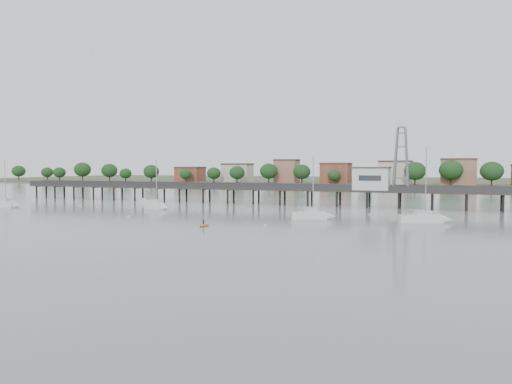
% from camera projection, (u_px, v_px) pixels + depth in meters
% --- Properties ---
extents(ground_plane, '(500.00, 500.00, 0.00)m').
position_uv_depth(ground_plane, '(120.00, 236.00, 67.94)').
color(ground_plane, slate).
rests_on(ground_plane, ground).
extents(pier, '(150.00, 5.00, 5.50)m').
position_uv_depth(pier, '(269.00, 189.00, 123.55)').
color(pier, '#2D2823').
rests_on(pier, ground).
extents(pier_building, '(8.40, 5.40, 5.30)m').
position_uv_depth(pier_building, '(372.00, 178.00, 114.30)').
color(pier_building, silver).
rests_on(pier_building, ground).
extents(lattice_tower, '(3.20, 3.20, 15.50)m').
position_uv_depth(lattice_tower, '(401.00, 159.00, 111.70)').
color(lattice_tower, slate).
rests_on(lattice_tower, ground).
extents(sailboat_a, '(7.18, 3.31, 11.56)m').
position_uv_depth(sailboat_a, '(8.00, 204.00, 114.62)').
color(sailboat_a, silver).
rests_on(sailboat_a, ground).
extents(sailboat_b, '(6.96, 4.02, 11.20)m').
position_uv_depth(sailboat_b, '(158.00, 206.00, 109.67)').
color(sailboat_b, silver).
rests_on(sailboat_b, ground).
extents(sailboat_d, '(8.47, 5.17, 13.49)m').
position_uv_depth(sailboat_d, '(430.00, 219.00, 83.50)').
color(sailboat_d, silver).
rests_on(sailboat_d, ground).
extents(sailboat_c, '(7.42, 4.78, 11.97)m').
position_uv_depth(sailboat_c, '(317.00, 216.00, 89.15)').
color(sailboat_c, silver).
rests_on(sailboat_c, ground).
extents(white_tender, '(3.63, 1.88, 1.35)m').
position_uv_depth(white_tender, '(147.00, 201.00, 127.84)').
color(white_tender, silver).
rests_on(white_tender, ground).
extents(yellow_dinghy, '(1.70, 0.50, 2.37)m').
position_uv_depth(yellow_dinghy, '(203.00, 227.00, 78.18)').
color(yellow_dinghy, yellow).
rests_on(yellow_dinghy, ground).
extents(dinghy_occupant, '(0.52, 1.01, 0.23)m').
position_uv_depth(dinghy_occupant, '(203.00, 227.00, 78.18)').
color(dinghy_occupant, black).
rests_on(dinghy_occupant, ground).
extents(mooring_buoys, '(75.84, 24.74, 0.39)m').
position_uv_depth(mooring_buoys, '(231.00, 215.00, 95.87)').
color(mooring_buoys, beige).
rests_on(mooring_buoys, ground).
extents(far_shore, '(500.00, 170.00, 10.40)m').
position_uv_depth(far_shore, '(374.00, 181.00, 290.57)').
color(far_shore, '#475133').
rests_on(far_shore, ground).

